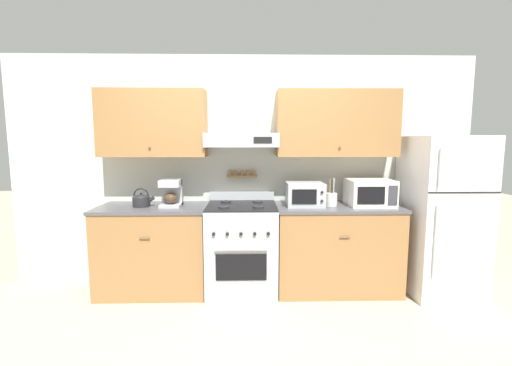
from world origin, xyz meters
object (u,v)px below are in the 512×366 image
Objects in this scene: utensil_crock at (331,199)px; microwave at (370,192)px; tea_kettle at (142,200)px; coffee_maker at (171,193)px; refrigerator at (441,215)px; stove_range at (242,248)px; toaster_oven at (305,194)px.

microwave is at bearing 2.48° from utensil_crock.
microwave is at bearing 0.42° from tea_kettle.
coffee_maker is at bearing 179.77° from microwave.
refrigerator reaches higher than tea_kettle.
stove_range is 0.63× the size of refrigerator.
stove_range is at bearing -0.88° from tea_kettle.
stove_range is 2.26× the size of microwave.
coffee_maker is 2.10m from microwave.
utensil_crock reaches higher than tea_kettle.
tea_kettle is 0.32m from coffee_maker.
utensil_crock is (2.00, 0.00, 0.01)m from tea_kettle.
tea_kettle is 2.41m from microwave.
utensil_crock reaches higher than stove_range.
utensil_crock is (0.95, 0.02, 0.53)m from stove_range.
refrigerator reaches higher than toaster_oven.
tea_kettle is 0.50× the size of microwave.
refrigerator reaches higher than stove_range.
microwave is 1.58× the size of utensil_crock.
coffee_maker is 0.61× the size of microwave.
tea_kettle is (-1.05, 0.02, 0.52)m from stove_range.
refrigerator is 5.89× the size of coffee_maker.
refrigerator is at bearing -2.02° from toaster_oven.
refrigerator reaches higher than utensil_crock.
refrigerator is 1.45m from toaster_oven.
tea_kettle is at bearing -180.00° from utensil_crock.
tea_kettle is at bearing -175.11° from coffee_maker.
coffee_maker reaches higher than stove_range.
coffee_maker is (-0.74, 0.04, 0.59)m from stove_range.
utensil_crock is at bearing -0.89° from coffee_maker.
utensil_crock reaches higher than coffee_maker.
refrigerator is 3.61× the size of microwave.
refrigerator reaches higher than microwave.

